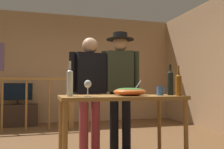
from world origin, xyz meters
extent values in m
cube|color=tan|center=(0.00, 2.93, 1.39)|extent=(5.94, 0.10, 2.78)
cube|color=tan|center=(2.97, 0.88, 1.39)|extent=(0.10, 4.39, 2.78)
cylinder|color=#9E6B33|center=(-1.32, 1.92, 0.52)|extent=(0.04, 0.04, 1.05)
cylinder|color=#9E6B33|center=(-0.86, 1.92, 0.52)|extent=(0.04, 0.04, 1.05)
cylinder|color=#9E6B33|center=(-0.39, 1.92, 0.52)|extent=(0.04, 0.04, 1.05)
cylinder|color=#9E6B33|center=(0.07, 1.92, 0.52)|extent=(0.04, 0.04, 1.05)
cube|color=#9E6B33|center=(-1.32, 1.92, 1.07)|extent=(2.87, 0.07, 0.05)
cube|color=#9E6B33|center=(0.07, 1.92, 0.57)|extent=(0.10, 0.10, 1.15)
cube|color=#38281E|center=(-1.10, 2.58, 0.25)|extent=(0.90, 0.40, 0.50)
cube|color=black|center=(-1.10, 2.58, 0.51)|extent=(0.20, 0.12, 0.02)
cylinder|color=black|center=(-1.10, 2.58, 0.56)|extent=(0.03, 0.03, 0.08)
cube|color=black|center=(-1.10, 2.55, 0.79)|extent=(0.66, 0.06, 0.39)
cube|color=black|center=(-1.10, 2.52, 0.79)|extent=(0.61, 0.01, 0.35)
cube|color=#9E6B33|center=(0.36, -0.72, 0.80)|extent=(1.39, 0.72, 0.04)
cylinder|color=#9E6B33|center=(-0.30, -1.04, 0.39)|extent=(0.05, 0.05, 0.78)
cylinder|color=#9E6B33|center=(1.01, -1.04, 0.39)|extent=(0.05, 0.05, 0.78)
cylinder|color=#9E6B33|center=(-0.30, -0.40, 0.39)|extent=(0.05, 0.05, 0.78)
cylinder|color=#9E6B33|center=(1.01, -0.40, 0.39)|extent=(0.05, 0.05, 0.78)
ellipsoid|color=#DB5B23|center=(0.44, -0.80, 0.86)|extent=(0.37, 0.37, 0.09)
ellipsoid|color=#38702D|center=(0.44, -0.80, 0.89)|extent=(0.31, 0.31, 0.04)
cylinder|color=silver|center=(0.52, -0.80, 0.91)|extent=(0.14, 0.01, 0.19)
cylinder|color=silver|center=(-0.07, -0.93, 0.82)|extent=(0.07, 0.07, 0.01)
cylinder|color=silver|center=(-0.07, -0.93, 0.87)|extent=(0.01, 0.01, 0.09)
ellipsoid|color=silver|center=(-0.07, -0.93, 0.95)|extent=(0.07, 0.07, 0.08)
cylinder|color=silver|center=(-0.23, -0.78, 0.95)|extent=(0.07, 0.07, 0.27)
cone|color=silver|center=(-0.23, -0.78, 1.10)|extent=(0.07, 0.07, 0.03)
cylinder|color=silver|center=(-0.23, -0.78, 1.16)|extent=(0.03, 0.03, 0.08)
cylinder|color=black|center=(0.95, -0.81, 0.95)|extent=(0.07, 0.07, 0.27)
cone|color=black|center=(0.95, -0.81, 1.10)|extent=(0.07, 0.07, 0.03)
cylinder|color=black|center=(0.95, -0.81, 1.15)|extent=(0.03, 0.03, 0.07)
cylinder|color=brown|center=(0.97, -0.96, 0.93)|extent=(0.07, 0.07, 0.22)
cone|color=brown|center=(0.97, -0.96, 1.06)|extent=(0.07, 0.07, 0.03)
cylinder|color=brown|center=(0.97, -0.96, 1.12)|extent=(0.03, 0.03, 0.09)
cylinder|color=#3866B2|center=(0.82, -0.81, 0.87)|extent=(0.08, 0.08, 0.11)
torus|color=#3866B2|center=(0.87, -0.81, 0.88)|extent=(0.05, 0.01, 0.05)
cylinder|color=#9E3842|center=(0.22, 0.03, 0.41)|extent=(0.13, 0.13, 0.82)
cylinder|color=#9E3842|center=(0.04, -0.01, 0.41)|extent=(0.13, 0.13, 0.82)
cube|color=black|center=(0.13, 0.01, 1.11)|extent=(0.47, 0.31, 0.58)
cylinder|color=black|center=(0.39, 0.06, 1.12)|extent=(0.09, 0.09, 0.55)
cylinder|color=black|center=(-0.13, -0.05, 1.12)|extent=(0.09, 0.09, 0.55)
sphere|color=tan|center=(0.13, 0.01, 1.51)|extent=(0.23, 0.23, 0.23)
cylinder|color=black|center=(0.67, -0.01, 0.42)|extent=(0.13, 0.13, 0.84)
cylinder|color=black|center=(0.50, 0.03, 0.42)|extent=(0.13, 0.13, 0.84)
cube|color=#2D3323|center=(0.58, 0.01, 1.14)|extent=(0.42, 0.30, 0.60)
cylinder|color=#2D3323|center=(0.82, -0.05, 1.16)|extent=(0.09, 0.09, 0.57)
cylinder|color=#2D3323|center=(0.35, 0.06, 1.16)|extent=(0.09, 0.09, 0.57)
sphere|color=tan|center=(0.58, 0.01, 1.56)|extent=(0.23, 0.23, 0.23)
cylinder|color=black|center=(0.58, 0.01, 1.62)|extent=(0.42, 0.42, 0.01)
cylinder|color=black|center=(0.58, 0.01, 1.67)|extent=(0.22, 0.22, 0.10)
camera|label=1|loc=(-0.49, -3.37, 0.94)|focal=38.35mm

